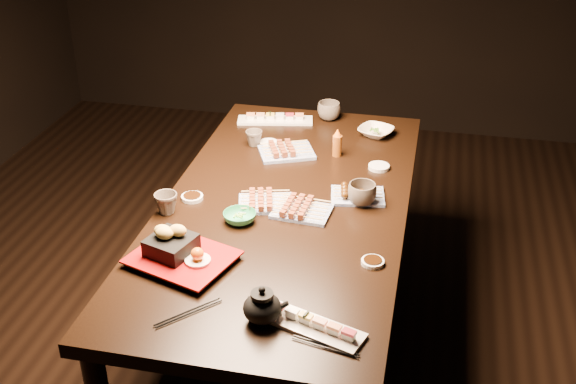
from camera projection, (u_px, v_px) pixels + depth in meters
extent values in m
plane|color=black|center=(247.00, 354.00, 3.07)|extent=(5.00, 5.00, 0.00)
cube|color=black|center=(285.00, 284.00, 2.87)|extent=(1.03, 1.86, 0.75)
imported|color=#31985F|center=(240.00, 217.00, 2.56)|extent=(0.14, 0.14, 0.04)
imported|color=beige|center=(376.00, 132.00, 3.21)|extent=(0.19, 0.19, 0.04)
imported|color=#50463D|center=(166.00, 203.00, 2.61)|extent=(0.11, 0.11, 0.08)
imported|color=#50463D|center=(362.00, 194.00, 2.66)|extent=(0.12, 0.12, 0.08)
imported|color=#50463D|center=(254.00, 138.00, 3.11)|extent=(0.09, 0.09, 0.07)
imported|color=#50463D|center=(329.00, 111.00, 3.35)|extent=(0.13, 0.13, 0.08)
cylinder|color=brown|center=(337.00, 142.00, 3.01)|extent=(0.04, 0.04, 0.12)
cylinder|color=white|center=(192.00, 197.00, 2.71)|extent=(0.09, 0.09, 0.01)
cylinder|color=white|center=(379.00, 167.00, 2.93)|extent=(0.12, 0.12, 0.02)
cylinder|color=white|center=(373.00, 262.00, 2.34)|extent=(0.08, 0.08, 0.01)
cylinder|color=white|center=(269.00, 143.00, 3.13)|extent=(0.11, 0.11, 0.01)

